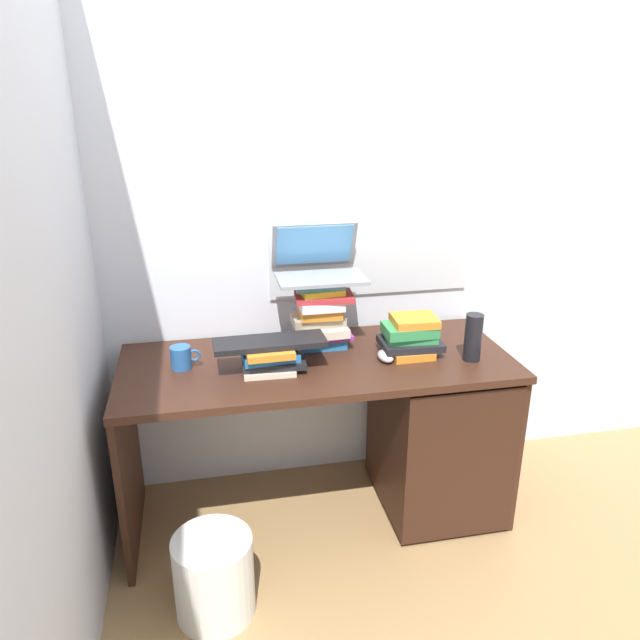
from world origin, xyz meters
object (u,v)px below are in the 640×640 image
Objects in this scene: desk at (410,425)px; book_stack_side at (411,336)px; book_stack_keyboard_riser at (270,358)px; keyboard at (270,342)px; water_bottle at (473,337)px; wastebasket at (214,576)px; book_stack_tall at (321,315)px; laptop at (318,264)px; computer_mouse at (386,356)px; mug at (181,357)px.

book_stack_side is (-0.02, 0.01, 0.40)m from desk.
book_stack_keyboard_riser is 0.58× the size of keyboard.
wastebasket is at bearing -161.95° from water_bottle.
book_stack_tall is at bearing 155.46° from desk.
water_bottle is at bearing -25.47° from desk.
desk is 4.37× the size of laptop.
keyboard is (-0.23, -0.19, -0.02)m from book_stack_tall.
water_bottle is 0.62× the size of wastebasket.
laptop reaches higher than book_stack_side.
book_stack_side is (0.34, -0.15, -0.06)m from book_stack_tall.
book_stack_tall reaches higher than wastebasket.
laptop is 1.87× the size of water_bottle.
water_bottle reaches higher than wastebasket.
computer_mouse is 0.34× the size of wastebasket.
mug is at bearing 177.31° from book_stack_side.
book_stack_tall reaches higher than computer_mouse.
keyboard is 3.65× the size of mug.
water_bottle is 1.29m from wastebasket.
water_bottle is at bearing -5.68° from keyboard.
book_stack_keyboard_riser is (-0.24, -0.20, -0.09)m from book_stack_tall.
wastebasket is (-0.26, -0.41, -0.68)m from keyboard.
keyboard reaches higher than desk.
computer_mouse reaches higher than wastebasket.
book_stack_side reaches higher than desk.
computer_mouse is at bearing -41.79° from book_stack_tall.
desk is at bearing 154.53° from water_bottle.
computer_mouse is 0.35m from water_bottle.
mug is 0.61× the size of water_bottle.
desk is 5.43× the size of book_stack_tall.
computer_mouse is at bearing -158.39° from book_stack_side.
book_stack_tall is at bearing -91.81° from laptop.
book_stack_side is 2.13× the size of mug.
book_stack_tall is 1.16× the size of book_stack_side.
book_stack_keyboard_riser is 0.34m from mug.
water_bottle reaches higher than desk.
wastebasket is (-0.50, -0.60, -0.71)m from book_stack_tall.
keyboard is at bearing 57.00° from wastebasket.
book_stack_side is at bearing 4.50° from book_stack_keyboard_riser.
computer_mouse is at bearing -49.42° from laptop.
laptop is at bearing 150.29° from water_bottle.
mug is at bearing -169.11° from book_stack_tall.
book_stack_keyboard_riser is at bearing -140.23° from book_stack_tall.
book_stack_side is 0.57m from keyboard.
laptop is 0.84× the size of keyboard.
keyboard is 1.38× the size of wastebasket.
mug is at bearing 176.72° from desk.
water_bottle is at bearing -4.44° from book_stack_keyboard_riser.
laptop is 3.40× the size of computer_mouse.
desk is 6.29× the size of book_stack_side.
book_stack_side is 2.36× the size of computer_mouse.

